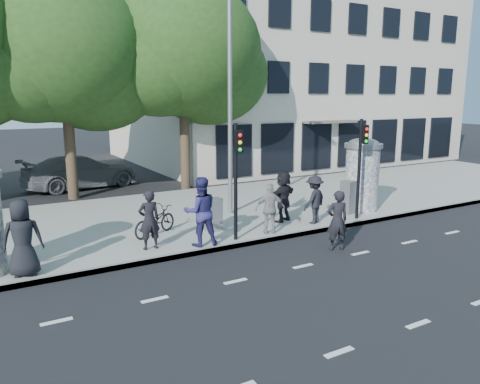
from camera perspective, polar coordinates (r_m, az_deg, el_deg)
ground at (r=11.30m, az=12.10°, el=-11.02°), size 120.00×120.00×0.00m
sidewalk at (r=17.26m, az=-4.79°, el=-2.55°), size 40.00×8.00×0.15m
curb at (r=13.92m, az=2.25°, el=-6.03°), size 40.00×0.10×0.16m
lane_dash_near at (r=9.94m, az=20.90°, el=-14.82°), size 32.00×0.12×0.01m
lane_dash_far at (r=12.28m, az=7.68°, el=-8.94°), size 32.00×0.12×0.01m
ad_column_right at (r=17.65m, az=14.66°, el=2.28°), size 1.36×1.36×2.65m
traffic_pole_near at (r=13.32m, az=-0.42°, el=2.71°), size 0.22×0.31×3.40m
traffic_pole_far at (r=16.22m, az=14.51°, el=3.96°), size 0.22×0.31×3.40m
street_lamp at (r=16.33m, az=-1.13°, el=13.39°), size 0.25×0.93×8.00m
tree_near_left at (r=20.73m, az=-20.78°, el=15.82°), size 6.80×6.80×8.97m
tree_center at (r=21.81m, az=-7.02°, el=16.88°), size 7.00×7.00×9.30m
building at (r=33.64m, az=4.71°, el=14.54°), size 20.30×15.85×12.00m
ped_a at (r=12.01m, az=-25.00°, el=-5.10°), size 0.99×0.74×1.84m
ped_b at (r=13.02m, az=-11.02°, el=-3.35°), size 0.61×0.40×1.66m
ped_c at (r=13.11m, az=-4.82°, el=-2.39°), size 1.08×0.91×1.96m
ped_d at (r=15.58m, az=9.05°, el=-0.91°), size 1.17×0.89×1.60m
ped_e at (r=14.25m, az=3.71°, el=-2.05°), size 1.04×0.83×1.56m
ped_f at (r=15.68m, az=5.25°, el=-0.50°), size 1.70×1.11×1.72m
man_road at (r=13.46m, az=11.77°, el=-3.40°), size 0.72×0.58×1.72m
bicycle at (r=14.38m, az=-10.37°, el=-3.48°), size 1.28×1.77×0.88m
cabinet_left at (r=14.61m, az=-3.28°, el=-2.76°), size 0.52×0.39×1.04m
cabinet_right at (r=17.17m, az=13.12°, el=-0.60°), size 0.65×0.54×1.19m
car_right at (r=23.32m, az=-18.81°, el=2.34°), size 3.06×5.60×1.54m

